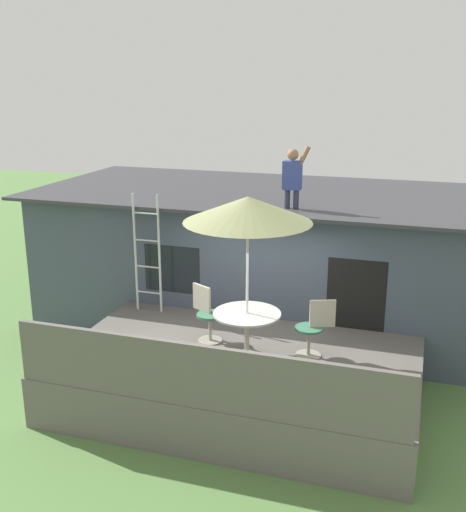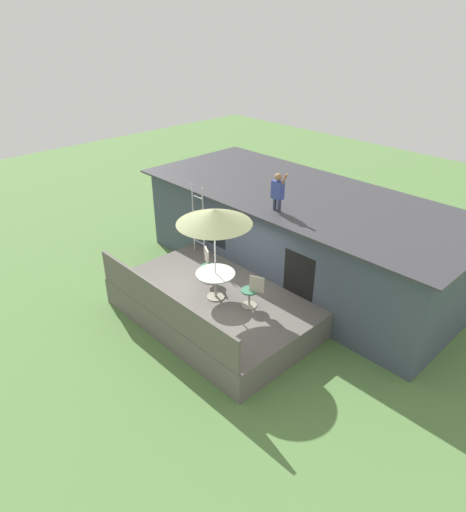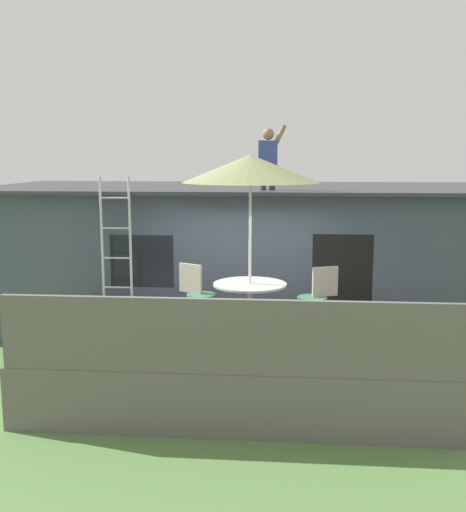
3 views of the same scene
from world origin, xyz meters
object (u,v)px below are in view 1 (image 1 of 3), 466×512
Objects in this scene: patio_table at (247,323)px; step_ladder at (147,254)px; patio_umbrella at (248,210)px; person_figure at (293,174)px; patio_chair_left at (207,314)px; patio_chair_right at (314,328)px.

step_ladder is (-2.30, 1.36, 0.51)m from patio_table.
person_figure is (0.19, 2.12, 0.21)m from patio_umbrella.
patio_umbrella is 1.15× the size of step_ladder.
person_figure reaches higher than patio_umbrella.
patio_table is 0.94× the size of person_figure.
step_ladder is at bearing 149.46° from patio_table.
patio_chair_left is at bearing -31.62° from step_ladder.
patio_chair_left is 1.00× the size of patio_chair_right.
step_ladder is at bearing 176.87° from patio_chair_left.
patio_chair_right is at bearing 21.97° from patio_table.
person_figure is (0.19, 2.12, 1.97)m from patio_table.
patio_umbrella is at bearing -138.81° from patio_table.
patio_chair_right reaches higher than patio_table.
step_ladder is 2.39× the size of patio_chair_right.
patio_umbrella is at bearing -30.54° from step_ladder.
patio_chair_right is (0.96, 0.39, -0.13)m from patio_table.
person_figure is 1.21× the size of patio_chair_right.
patio_table is 1.13× the size of patio_chair_left.
person_figure is at bearing 16.95° from step_ladder.
person_figure reaches higher than patio_chair_right.
person_figure reaches higher than patio_chair_left.
patio_chair_left is at bearing -120.96° from person_figure.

